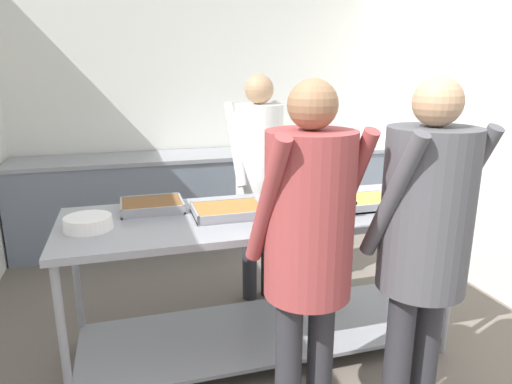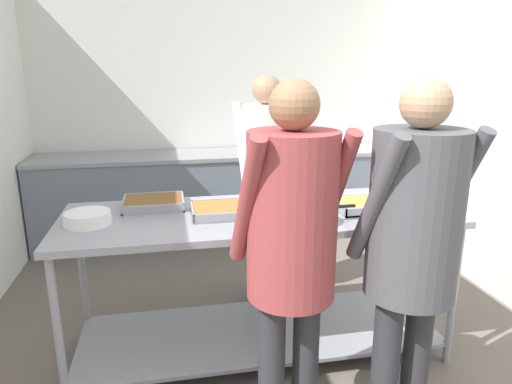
{
  "view_description": "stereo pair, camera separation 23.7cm",
  "coord_description": "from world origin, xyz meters",
  "px_view_note": "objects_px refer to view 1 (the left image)",
  "views": [
    {
      "loc": [
        -0.81,
        -1.15,
        1.78
      ],
      "look_at": [
        -0.05,
        1.48,
        1.04
      ],
      "focal_mm": 32.0,
      "sensor_mm": 36.0,
      "label": 1
    },
    {
      "loc": [
        -0.58,
        -1.21,
        1.78
      ],
      "look_at": [
        -0.05,
        1.48,
        1.04
      ],
      "focal_mm": 32.0,
      "sensor_mm": 36.0,
      "label": 2
    }
  ],
  "objects_px": {
    "broccoli_bowl": "(403,193)",
    "guest_serving_right": "(308,236)",
    "cook_behind_counter": "(259,165)",
    "serving_tray_roast": "(228,211)",
    "plate_stack": "(88,223)",
    "serving_tray_greens": "(364,202)",
    "water_bottle": "(274,139)",
    "guest_serving_left": "(425,231)",
    "sauce_pan": "(314,213)",
    "serving_tray_vegetables": "(152,206)"
  },
  "relations": [
    {
      "from": "plate_stack",
      "to": "serving_tray_greens",
      "type": "relative_size",
      "value": 0.69
    },
    {
      "from": "serving_tray_roast",
      "to": "sauce_pan",
      "type": "distance_m",
      "value": 0.51
    },
    {
      "from": "serving_tray_roast",
      "to": "guest_serving_right",
      "type": "bearing_deg",
      "value": -76.93
    },
    {
      "from": "sauce_pan",
      "to": "water_bottle",
      "type": "distance_m",
      "value": 2.52
    },
    {
      "from": "serving_tray_roast",
      "to": "water_bottle",
      "type": "height_order",
      "value": "water_bottle"
    },
    {
      "from": "plate_stack",
      "to": "water_bottle",
      "type": "relative_size",
      "value": 1.1
    },
    {
      "from": "cook_behind_counter",
      "to": "serving_tray_roast",
      "type": "bearing_deg",
      "value": -119.71
    },
    {
      "from": "guest_serving_left",
      "to": "cook_behind_counter",
      "type": "relative_size",
      "value": 1.01
    },
    {
      "from": "serving_tray_greens",
      "to": "water_bottle",
      "type": "height_order",
      "value": "water_bottle"
    },
    {
      "from": "sauce_pan",
      "to": "serving_tray_roast",
      "type": "bearing_deg",
      "value": 149.83
    },
    {
      "from": "guest_serving_right",
      "to": "serving_tray_vegetables",
      "type": "bearing_deg",
      "value": 120.83
    },
    {
      "from": "guest_serving_left",
      "to": "water_bottle",
      "type": "height_order",
      "value": "guest_serving_left"
    },
    {
      "from": "guest_serving_left",
      "to": "serving_tray_greens",
      "type": "bearing_deg",
      "value": 79.22
    },
    {
      "from": "sauce_pan",
      "to": "cook_behind_counter",
      "type": "distance_m",
      "value": 0.94
    },
    {
      "from": "cook_behind_counter",
      "to": "water_bottle",
      "type": "height_order",
      "value": "cook_behind_counter"
    },
    {
      "from": "water_bottle",
      "to": "guest_serving_left",
      "type": "bearing_deg",
      "value": -95.57
    },
    {
      "from": "guest_serving_right",
      "to": "cook_behind_counter",
      "type": "relative_size",
      "value": 1.0
    },
    {
      "from": "plate_stack",
      "to": "guest_serving_left",
      "type": "height_order",
      "value": "guest_serving_left"
    },
    {
      "from": "broccoli_bowl",
      "to": "cook_behind_counter",
      "type": "distance_m",
      "value": 1.05
    },
    {
      "from": "sauce_pan",
      "to": "serving_tray_greens",
      "type": "height_order",
      "value": "sauce_pan"
    },
    {
      "from": "water_bottle",
      "to": "guest_serving_right",
      "type": "bearing_deg",
      "value": -105.37
    },
    {
      "from": "serving_tray_roast",
      "to": "serving_tray_vegetables",
      "type": "bearing_deg",
      "value": 150.99
    },
    {
      "from": "guest_serving_left",
      "to": "serving_tray_roast",
      "type": "bearing_deg",
      "value": 128.56
    },
    {
      "from": "broccoli_bowl",
      "to": "guest_serving_left",
      "type": "height_order",
      "value": "guest_serving_left"
    },
    {
      "from": "sauce_pan",
      "to": "serving_tray_vegetables",
      "type": "bearing_deg",
      "value": 150.4
    },
    {
      "from": "serving_tray_vegetables",
      "to": "sauce_pan",
      "type": "bearing_deg",
      "value": -29.6
    },
    {
      "from": "plate_stack",
      "to": "water_bottle",
      "type": "bearing_deg",
      "value": 51.25
    },
    {
      "from": "plate_stack",
      "to": "serving_tray_roast",
      "type": "distance_m",
      "value": 0.79
    },
    {
      "from": "guest_serving_right",
      "to": "cook_behind_counter",
      "type": "xyz_separation_m",
      "value": [
        0.21,
        1.47,
        0.01
      ]
    },
    {
      "from": "guest_serving_left",
      "to": "plate_stack",
      "type": "bearing_deg",
      "value": 150.18
    },
    {
      "from": "plate_stack",
      "to": "serving_tray_vegetables",
      "type": "xyz_separation_m",
      "value": [
        0.35,
        0.27,
        -0.01
      ]
    },
    {
      "from": "broccoli_bowl",
      "to": "guest_serving_right",
      "type": "height_order",
      "value": "guest_serving_right"
    },
    {
      "from": "cook_behind_counter",
      "to": "serving_tray_vegetables",
      "type": "bearing_deg",
      "value": -151.53
    },
    {
      "from": "broccoli_bowl",
      "to": "guest_serving_left",
      "type": "distance_m",
      "value": 1.04
    },
    {
      "from": "water_bottle",
      "to": "serving_tray_greens",
      "type": "bearing_deg",
      "value": -93.65
    },
    {
      "from": "plate_stack",
      "to": "water_bottle",
      "type": "distance_m",
      "value": 2.86
    },
    {
      "from": "sauce_pan",
      "to": "guest_serving_right",
      "type": "height_order",
      "value": "guest_serving_right"
    },
    {
      "from": "plate_stack",
      "to": "serving_tray_roast",
      "type": "height_order",
      "value": "plate_stack"
    },
    {
      "from": "guest_serving_right",
      "to": "plate_stack",
      "type": "bearing_deg",
      "value": 141.9
    },
    {
      "from": "serving_tray_vegetables",
      "to": "guest_serving_left",
      "type": "bearing_deg",
      "value": -44.68
    },
    {
      "from": "guest_serving_right",
      "to": "water_bottle",
      "type": "distance_m",
      "value": 3.1
    },
    {
      "from": "plate_stack",
      "to": "serving_tray_greens",
      "type": "height_order",
      "value": "plate_stack"
    },
    {
      "from": "plate_stack",
      "to": "serving_tray_greens",
      "type": "distance_m",
      "value": 1.65
    },
    {
      "from": "sauce_pan",
      "to": "serving_tray_greens",
      "type": "xyz_separation_m",
      "value": [
        0.42,
        0.19,
        -0.03
      ]
    },
    {
      "from": "serving_tray_greens",
      "to": "guest_serving_left",
      "type": "distance_m",
      "value": 0.84
    },
    {
      "from": "serving_tray_vegetables",
      "to": "broccoli_bowl",
      "type": "xyz_separation_m",
      "value": [
        1.63,
        -0.21,
        0.02
      ]
    },
    {
      "from": "plate_stack",
      "to": "guest_serving_right",
      "type": "height_order",
      "value": "guest_serving_right"
    },
    {
      "from": "broccoli_bowl",
      "to": "guest_serving_right",
      "type": "distance_m",
      "value": 1.31
    },
    {
      "from": "sauce_pan",
      "to": "broccoli_bowl",
      "type": "relative_size",
      "value": 1.71
    },
    {
      "from": "sauce_pan",
      "to": "broccoli_bowl",
      "type": "xyz_separation_m",
      "value": [
        0.76,
        0.28,
        -0.01
      ]
    }
  ]
}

